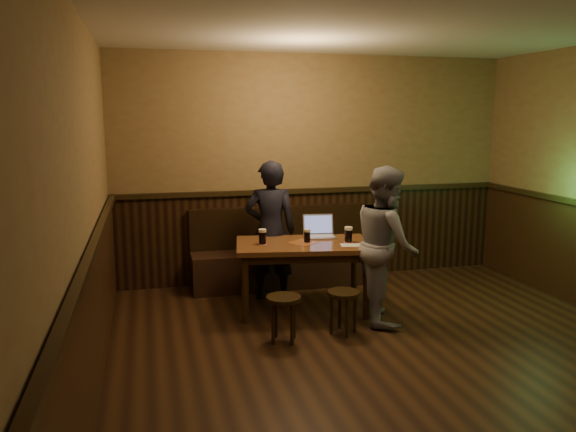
% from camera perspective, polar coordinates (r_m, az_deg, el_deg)
% --- Properties ---
extents(room, '(5.04, 6.04, 2.84)m').
position_cam_1_polar(room, '(4.55, 13.00, -0.98)').
color(room, black).
rests_on(room, ground).
extents(bench, '(2.20, 0.50, 0.95)m').
position_cam_1_polar(bench, '(6.90, -0.66, -4.49)').
color(bench, black).
rests_on(bench, ground).
extents(pub_table, '(1.50, 1.01, 0.75)m').
position_cam_1_polar(pub_table, '(5.91, 1.54, -3.65)').
color(pub_table, brown).
rests_on(pub_table, ground).
extents(stool_left, '(0.42, 0.42, 0.43)m').
position_cam_1_polar(stool_left, '(5.20, -0.45, -9.08)').
color(stool_left, black).
rests_on(stool_left, ground).
extents(stool_right, '(0.33, 0.33, 0.42)m').
position_cam_1_polar(stool_right, '(5.42, 5.66, -8.46)').
color(stool_right, black).
rests_on(stool_right, ground).
extents(pint_left, '(0.10, 0.10, 0.16)m').
position_cam_1_polar(pint_left, '(5.80, -2.61, -2.11)').
color(pint_left, '#A01317').
rests_on(pint_left, pub_table).
extents(pint_mid, '(0.09, 0.09, 0.14)m').
position_cam_1_polar(pint_mid, '(5.88, 1.95, -2.02)').
color(pint_mid, '#A01317').
rests_on(pint_mid, pub_table).
extents(pint_right, '(0.11, 0.11, 0.17)m').
position_cam_1_polar(pint_right, '(5.92, 6.16, -1.88)').
color(pint_right, '#A01317').
rests_on(pint_right, pub_table).
extents(laptop, '(0.37, 0.31, 0.24)m').
position_cam_1_polar(laptop, '(6.17, 3.17, -1.55)').
color(laptop, silver).
rests_on(laptop, pub_table).
extents(menu, '(0.25, 0.20, 0.00)m').
position_cam_1_polar(menu, '(5.80, 6.47, -2.96)').
color(menu, silver).
rests_on(menu, pub_table).
extents(person_suit, '(0.64, 0.49, 1.58)m').
position_cam_1_polar(person_suit, '(6.30, -1.78, -1.47)').
color(person_suit, black).
rests_on(person_suit, ground).
extents(person_grey, '(0.73, 0.86, 1.57)m').
position_cam_1_polar(person_grey, '(5.71, 9.95, -2.85)').
color(person_grey, gray).
rests_on(person_grey, ground).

